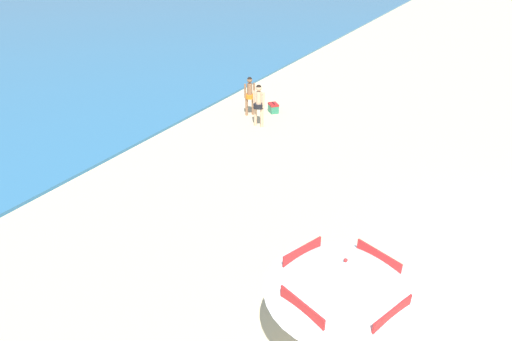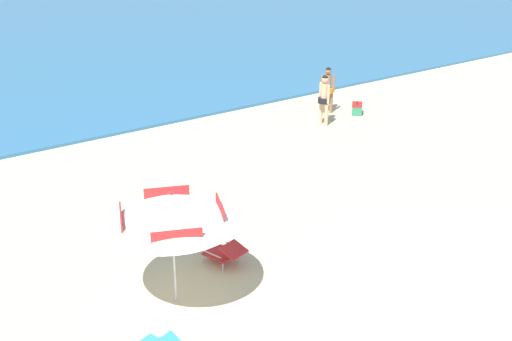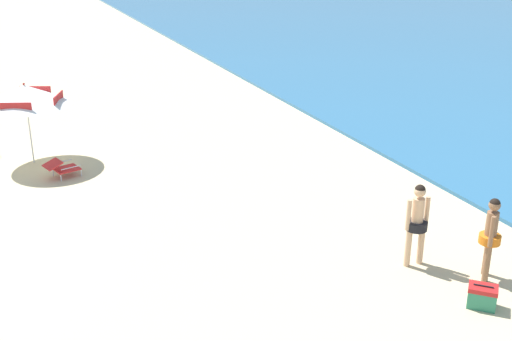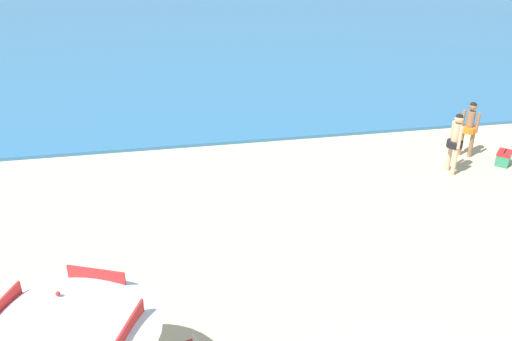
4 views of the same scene
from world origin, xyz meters
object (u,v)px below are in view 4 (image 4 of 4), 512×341
(person_standing_beside, at_px, (470,125))
(cooler_box, at_px, (503,158))
(beach_umbrella_striped_main, at_px, (62,313))
(person_standing_near_shore, at_px, (455,139))

(person_standing_beside, distance_m, cooler_box, 1.29)
(beach_umbrella_striped_main, bearing_deg, cooler_box, 31.02)
(person_standing_near_shore, distance_m, cooler_box, 1.89)
(beach_umbrella_striped_main, height_order, cooler_box, beach_umbrella_striped_main)
(person_standing_near_shore, distance_m, person_standing_beside, 1.34)
(cooler_box, bearing_deg, beach_umbrella_striped_main, -148.98)
(beach_umbrella_striped_main, relative_size, cooler_box, 4.22)
(person_standing_near_shore, xyz_separation_m, cooler_box, (1.71, 0.19, -0.78))
(person_standing_near_shore, height_order, cooler_box, person_standing_near_shore)
(person_standing_beside, bearing_deg, beach_umbrella_striped_main, -144.22)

